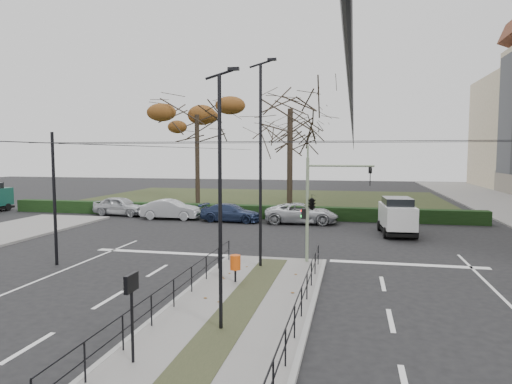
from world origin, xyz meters
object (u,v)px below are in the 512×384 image
at_px(parked_car_second, 171,209).
at_px(parked_car_first, 121,206).
at_px(rust_tree, 197,115).
at_px(bare_tree_center, 289,122).
at_px(bare_tree_near, 290,116).
at_px(white_van, 397,215).
at_px(litter_bin, 235,263).
at_px(parked_car_third, 231,213).
at_px(parked_car_fourth, 302,213).
at_px(streetlamp_median_near, 221,199).
at_px(streetlamp_median_far, 261,163).
at_px(traffic_light, 313,202).
at_px(info_panel, 131,293).

bearing_deg(parked_car_second, parked_car_first, 74.40).
bearing_deg(parked_car_second, rust_tree, 4.97).
xyz_separation_m(bare_tree_center, bare_tree_near, (1.57, -10.69, -0.28)).
bearing_deg(rust_tree, white_van, -36.43).
bearing_deg(litter_bin, parked_car_first, 129.48).
bearing_deg(rust_tree, parked_car_third, -58.56).
xyz_separation_m(parked_car_third, parked_car_fourth, (5.21, 0.29, 0.07)).
distance_m(white_van, bare_tree_near, 13.07).
bearing_deg(streetlamp_median_near, parked_car_third, 104.51).
xyz_separation_m(streetlamp_median_far, parked_car_third, (-4.94, 13.18, -4.00)).
distance_m(parked_car_third, bare_tree_near, 9.60).
height_order(litter_bin, bare_tree_center, bare_tree_center).
relative_size(parked_car_third, bare_tree_center, 0.39).
relative_size(traffic_light, parked_car_third, 1.03).
relative_size(info_panel, parked_car_first, 0.47).
bearing_deg(parked_car_first, streetlamp_median_near, -139.54).
bearing_deg(streetlamp_median_far, traffic_light, 31.49).
xyz_separation_m(info_panel, white_van, (7.72, 19.76, -0.60)).
bearing_deg(bare_tree_near, parked_car_second, -151.70).
distance_m(rust_tree, bare_tree_center, 9.98).
relative_size(streetlamp_median_near, streetlamp_median_far, 0.81).
height_order(streetlamp_median_near, streetlamp_median_far, streetlamp_median_far).
bearing_deg(streetlamp_median_near, white_van, 70.20).
bearing_deg(parked_car_fourth, parked_car_first, 82.16).
height_order(parked_car_fourth, bare_tree_center, bare_tree_center).
distance_m(streetlamp_median_near, parked_car_first, 26.65).
relative_size(traffic_light, parked_car_fourth, 0.90).
height_order(info_panel, parked_car_fourth, info_panel).
relative_size(white_van, rust_tree, 0.38).
distance_m(traffic_light, parked_car_fourth, 12.48).
height_order(parked_car_third, rust_tree, rust_tree).
bearing_deg(bare_tree_center, litter_bin, -85.75).
xyz_separation_m(traffic_light, rust_tree, (-13.17, 21.81, 5.87)).
height_order(parked_car_first, bare_tree_near, bare_tree_near).
height_order(info_panel, parked_car_first, info_panel).
relative_size(parked_car_first, parked_car_third, 0.99).
xyz_separation_m(streetlamp_median_near, parked_car_first, (-14.98, 21.83, -3.03)).
height_order(traffic_light, white_van, traffic_light).
relative_size(traffic_light, parked_car_first, 1.05).
bearing_deg(streetlamp_median_far, parked_car_fourth, 88.84).
relative_size(parked_car_second, white_van, 1.04).
distance_m(info_panel, parked_car_third, 23.16).
xyz_separation_m(streetlamp_median_near, rust_tree, (-11.36, 30.35, 4.96)).
bearing_deg(streetlamp_median_far, info_panel, -96.68).
bearing_deg(streetlamp_median_far, bare_tree_near, 93.89).
height_order(streetlamp_median_far, bare_tree_near, bare_tree_near).
relative_size(parked_car_second, parked_car_third, 1.00).
relative_size(parked_car_second, bare_tree_center, 0.39).
relative_size(parked_car_third, rust_tree, 0.40).
height_order(info_panel, bare_tree_near, bare_tree_near).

